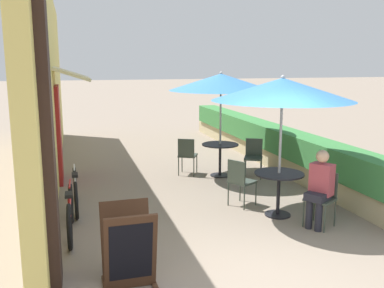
% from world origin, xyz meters
% --- Properties ---
extents(ground_plane, '(120.00, 120.00, 0.00)m').
position_xyz_m(ground_plane, '(0.00, 0.00, 0.00)').
color(ground_plane, gray).
extents(cafe_facade_wall, '(0.98, 11.65, 4.20)m').
position_xyz_m(cafe_facade_wall, '(-2.54, 5.69, 2.09)').
color(cafe_facade_wall, '#E0CC6B').
rests_on(cafe_facade_wall, ground_plane).
extents(planter_hedge, '(0.60, 10.65, 1.01)m').
position_xyz_m(planter_hedge, '(2.75, 5.72, 0.54)').
color(planter_hedge, tan).
rests_on(planter_hedge, ground_plane).
extents(patio_table_near, '(0.84, 0.84, 0.75)m').
position_xyz_m(patio_table_near, '(1.22, 1.98, 0.56)').
color(patio_table_near, black).
rests_on(patio_table_near, ground_plane).
extents(patio_umbrella_near, '(2.33, 2.33, 2.38)m').
position_xyz_m(patio_umbrella_near, '(1.22, 1.98, 2.15)').
color(patio_umbrella_near, '#B7B7BC').
rests_on(patio_umbrella_near, ground_plane).
extents(cafe_chair_near_left, '(0.55, 0.55, 0.87)m').
position_xyz_m(cafe_chair_near_left, '(1.68, 1.37, 0.52)').
color(cafe_chair_near_left, '#384238').
rests_on(cafe_chair_near_left, ground_plane).
extents(seated_patron_near_left, '(0.51, 0.48, 1.25)m').
position_xyz_m(seated_patron_near_left, '(1.58, 1.31, 0.69)').
color(seated_patron_near_left, '#23232D').
rests_on(seated_patron_near_left, ground_plane).
extents(cafe_chair_near_right, '(0.55, 0.55, 0.87)m').
position_xyz_m(cafe_chair_near_right, '(0.76, 2.59, 0.52)').
color(cafe_chair_near_right, '#384238').
rests_on(cafe_chair_near_right, ground_plane).
extents(patio_table_mid, '(0.84, 0.84, 0.75)m').
position_xyz_m(patio_table_mid, '(1.13, 4.70, 0.56)').
color(patio_table_mid, black).
rests_on(patio_table_mid, ground_plane).
extents(patio_umbrella_mid, '(2.33, 2.33, 2.38)m').
position_xyz_m(patio_umbrella_mid, '(1.13, 4.70, 2.15)').
color(patio_umbrella_mid, '#B7B7BC').
rests_on(patio_umbrella_mid, ground_plane).
extents(cafe_chair_mid_left, '(0.54, 0.54, 0.87)m').
position_xyz_m(cafe_chair_mid_left, '(1.83, 4.42, 0.52)').
color(cafe_chair_mid_left, '#384238').
rests_on(cafe_chair_mid_left, ground_plane).
extents(cafe_chair_mid_right, '(0.54, 0.54, 0.87)m').
position_xyz_m(cafe_chair_mid_right, '(0.42, 4.98, 0.52)').
color(cafe_chair_mid_right, '#384238').
rests_on(cafe_chair_mid_right, ground_plane).
extents(bicycle_leaning, '(0.10, 1.70, 0.75)m').
position_xyz_m(bicycle_leaning, '(-2.20, 2.05, 0.35)').
color(bicycle_leaning, black).
rests_on(bicycle_leaning, ground_plane).
extents(bicycle_second, '(0.10, 1.68, 0.73)m').
position_xyz_m(bicycle_second, '(-2.11, 3.25, 0.34)').
color(bicycle_second, black).
rests_on(bicycle_second, ground_plane).
extents(menu_board, '(0.62, 0.64, 0.95)m').
position_xyz_m(menu_board, '(-1.54, 0.37, 0.47)').
color(menu_board, '#422819').
rests_on(menu_board, ground_plane).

